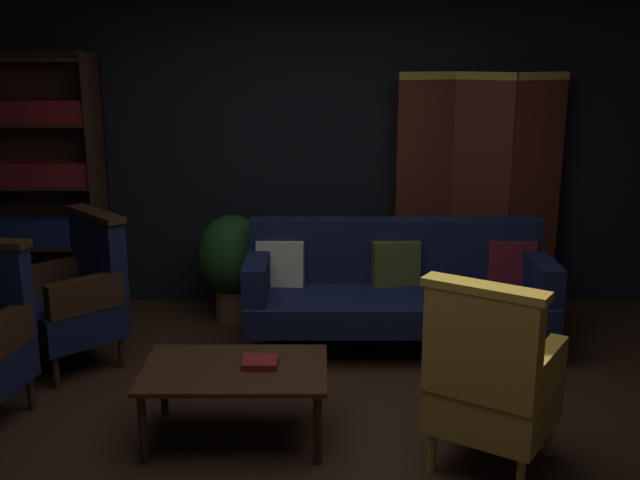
{
  "coord_description": "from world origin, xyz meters",
  "views": [
    {
      "loc": [
        0.01,
        -3.73,
        2.15
      ],
      "look_at": [
        0.0,
        0.8,
        0.95
      ],
      "focal_mm": 43.1,
      "sensor_mm": 36.0,
      "label": 1
    }
  ],
  "objects": [
    {
      "name": "potted_plant",
      "position": [
        -0.67,
        1.95,
        0.48
      ],
      "size": [
        0.55,
        0.55,
        0.84
      ],
      "color": "brown",
      "rests_on": "ground_plane"
    },
    {
      "name": "back_wall",
      "position": [
        0.0,
        2.45,
        1.4
      ],
      "size": [
        7.2,
        0.1,
        2.8
      ],
      "primitive_type": "cube",
      "color": "black",
      "rests_on": "ground_plane"
    },
    {
      "name": "folding_screen",
      "position": [
        1.26,
        2.17,
        0.99
      ],
      "size": [
        1.31,
        0.21,
        1.9
      ],
      "color": "#5B2319",
      "rests_on": "ground_plane"
    },
    {
      "name": "armchair_gilt_accent",
      "position": [
        0.86,
        -0.21,
        0.49
      ],
      "size": [
        0.8,
        0.8,
        1.04
      ],
      "color": "gold",
      "rests_on": "ground_plane"
    },
    {
      "name": "velvet_couch",
      "position": [
        0.55,
        1.45,
        0.45
      ],
      "size": [
        2.12,
        0.78,
        0.88
      ],
      "color": "#382114",
      "rests_on": "ground_plane"
    },
    {
      "name": "book_red_leather",
      "position": [
        -0.32,
        0.13,
        0.44
      ],
      "size": [
        0.19,
        0.17,
        0.04
      ],
      "primitive_type": "cube",
      "rotation": [
        0.0,
        0.0,
        -0.01
      ],
      "color": "maroon",
      "rests_on": "coffee_table"
    },
    {
      "name": "armchair_wing_left",
      "position": [
        -1.6,
        1.09,
        0.49
      ],
      "size": [
        0.82,
        0.82,
        1.04
      ],
      "color": "#382114",
      "rests_on": "ground_plane"
    },
    {
      "name": "ground_plane",
      "position": [
        0.0,
        0.0,
        0.0
      ],
      "size": [
        10.0,
        10.0,
        0.0
      ],
      "primitive_type": "plane",
      "color": "#331E11"
    },
    {
      "name": "bookshelf",
      "position": [
        -2.15,
        2.19,
        1.06
      ],
      "size": [
        0.9,
        0.32,
        2.05
      ],
      "color": "#382114",
      "rests_on": "ground_plane"
    },
    {
      "name": "coffee_table",
      "position": [
        -0.46,
        0.1,
        0.37
      ],
      "size": [
        1.0,
        0.64,
        0.42
      ],
      "color": "#382114",
      "rests_on": "ground_plane"
    }
  ]
}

